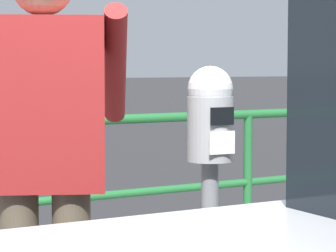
# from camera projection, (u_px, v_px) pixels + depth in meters

# --- Properties ---
(parking_meter) EXTENTS (0.19, 0.20, 1.37)m
(parking_meter) POSITION_uv_depth(u_px,v_px,m) (210.00, 154.00, 3.17)
(parking_meter) COLOR slate
(parking_meter) RESTS_ON sidewalk_curb
(pedestrian_at_meter) EXTENTS (0.79, 0.53, 1.80)m
(pedestrian_at_meter) POSITION_uv_depth(u_px,v_px,m) (45.00, 151.00, 3.04)
(pedestrian_at_meter) COLOR brown
(pedestrian_at_meter) RESTS_ON sidewalk_curb
(background_railing) EXTENTS (24.06, 0.06, 1.07)m
(background_railing) POSITION_uv_depth(u_px,v_px,m) (6.00, 173.00, 4.53)
(background_railing) COLOR #1E602D
(background_railing) RESTS_ON sidewalk_curb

